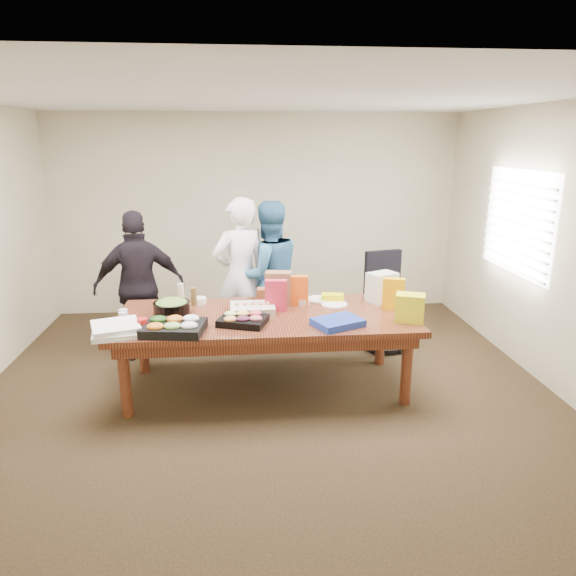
{
  "coord_description": "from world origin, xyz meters",
  "views": [
    {
      "loc": [
        -0.22,
        -4.69,
        2.35
      ],
      "look_at": [
        0.22,
        0.1,
        0.98
      ],
      "focal_mm": 32.63,
      "sensor_mm": 36.0,
      "label": 1
    }
  ],
  "objects": [
    {
      "name": "bread_loaf",
      "position": [
        0.08,
        0.5,
        0.81
      ],
      "size": [
        0.3,
        0.15,
        0.11
      ],
      "primitive_type": "cube",
      "rotation": [
        0.0,
        0.0,
        -0.09
      ],
      "color": "#995029",
      "rests_on": "conference_table"
    },
    {
      "name": "plate_b",
      "position": [
        0.57,
        0.42,
        0.76
      ],
      "size": [
        0.27,
        0.27,
        0.02
      ],
      "primitive_type": "cylinder",
      "rotation": [
        0.0,
        0.0,
        0.07
      ],
      "color": "white",
      "rests_on": "conference_table"
    },
    {
      "name": "dip_bowl_a",
      "position": [
        0.38,
        0.3,
        0.78
      ],
      "size": [
        0.19,
        0.19,
        0.06
      ],
      "primitive_type": "cylinder",
      "rotation": [
        0.0,
        0.0,
        -0.21
      ],
      "color": "beige",
      "rests_on": "conference_table"
    },
    {
      "name": "salad_bowl",
      "position": [
        -0.89,
        0.12,
        0.81
      ],
      "size": [
        0.38,
        0.38,
        0.11
      ],
      "primitive_type": "cylinder",
      "rotation": [
        0.0,
        0.0,
        -0.1
      ],
      "color": "black",
      "rests_on": "conference_table"
    },
    {
      "name": "wall_right",
      "position": [
        2.75,
        0.0,
        1.35
      ],
      "size": [
        0.04,
        5.0,
        2.7
      ],
      "primitive_type": "cube",
      "color": "beige",
      "rests_on": "floor"
    },
    {
      "name": "window_panel",
      "position": [
        2.72,
        0.6,
        1.5
      ],
      "size": [
        0.03,
        1.4,
        1.1
      ],
      "primitive_type": "cube",
      "color": "white",
      "rests_on": "wall_right"
    },
    {
      "name": "conference_table",
      "position": [
        0.0,
        0.0,
        0.38
      ],
      "size": [
        2.8,
        1.2,
        0.75
      ],
      "primitive_type": "cube",
      "color": "#4C1C0F",
      "rests_on": "floor"
    },
    {
      "name": "ranch_bottle",
      "position": [
        -0.84,
        0.47,
        0.85
      ],
      "size": [
        0.08,
        0.08,
        0.2
      ],
      "primitive_type": "cylinder",
      "rotation": [
        0.0,
        0.0,
        -0.29
      ],
      "color": "beige",
      "rests_on": "conference_table"
    },
    {
      "name": "dressing_bottle",
      "position": [
        -0.7,
        0.35,
        0.84
      ],
      "size": [
        0.07,
        0.07,
        0.18
      ],
      "primitive_type": "cylinder",
      "rotation": [
        0.0,
        0.0,
        -0.33
      ],
      "color": "brown",
      "rests_on": "conference_table"
    },
    {
      "name": "mayo_jar",
      "position": [
        0.16,
        0.27,
        0.82
      ],
      "size": [
        0.09,
        0.09,
        0.15
      ],
      "primitive_type": "cylinder",
      "rotation": [
        0.0,
        0.0,
        0.0
      ],
      "color": "white",
      "rests_on": "conference_table"
    },
    {
      "name": "ceiling",
      "position": [
        0.0,
        0.0,
        2.71
      ],
      "size": [
        5.5,
        5.0,
        0.02
      ],
      "primitive_type": "cube",
      "color": "white",
      "rests_on": "wall_back"
    },
    {
      "name": "clear_cup_a",
      "position": [
        -1.3,
        -0.07,
        0.81
      ],
      "size": [
        0.11,
        0.11,
        0.11
      ],
      "primitive_type": "cylinder",
      "rotation": [
        0.0,
        0.0,
        0.33
      ],
      "color": "silver",
      "rests_on": "conference_table"
    },
    {
      "name": "banana_bunch",
      "position": [
        0.71,
        0.37,
        0.79
      ],
      "size": [
        0.24,
        0.17,
        0.07
      ],
      "primitive_type": "cube",
      "rotation": [
        0.0,
        0.0,
        -0.18
      ],
      "color": "#DFE400",
      "rests_on": "conference_table"
    },
    {
      "name": "plate_a",
      "position": [
        0.7,
        0.24,
        0.76
      ],
      "size": [
        0.27,
        0.27,
        0.02
      ],
      "primitive_type": "cylinder",
      "rotation": [
        0.0,
        0.0,
        -0.03
      ],
      "color": "white",
      "rests_on": "conference_table"
    },
    {
      "name": "sheet_cake",
      "position": [
        -0.12,
        0.09,
        0.79
      ],
      "size": [
        0.43,
        0.32,
        0.07
      ],
      "primitive_type": "cube",
      "rotation": [
        0.0,
        0.0,
        0.02
      ],
      "color": "beige",
      "rests_on": "conference_table"
    },
    {
      "name": "kraft_bag",
      "position": [
        0.14,
        0.32,
        0.92
      ],
      "size": [
        0.28,
        0.18,
        0.33
      ],
      "primitive_type": "cube",
      "rotation": [
        0.0,
        0.0,
        -0.15
      ],
      "color": "brown",
      "rests_on": "conference_table"
    },
    {
      "name": "pizza_box_upper",
      "position": [
        -1.3,
        -0.38,
        0.82
      ],
      "size": [
        0.48,
        0.48,
        0.04
      ],
      "primitive_type": "cube",
      "rotation": [
        0.0,
        0.0,
        0.32
      ],
      "color": "white",
      "rests_on": "pizza_box_lower"
    },
    {
      "name": "red_cup",
      "position": [
        -1.08,
        -0.35,
        0.81
      ],
      "size": [
        0.09,
        0.09,
        0.12
      ],
      "primitive_type": "cylinder",
      "rotation": [
        0.0,
        0.0,
        0.05
      ],
      "color": "red",
      "rests_on": "conference_table"
    },
    {
      "name": "wall_front",
      "position": [
        0.0,
        -2.5,
        1.35
      ],
      "size": [
        5.5,
        0.04,
        2.7
      ],
      "primitive_type": "cube",
      "color": "beige",
      "rests_on": "floor"
    },
    {
      "name": "pizza_box_lower",
      "position": [
        -1.3,
        -0.4,
        0.77
      ],
      "size": [
        0.45,
        0.45,
        0.04
      ],
      "primitive_type": "cube",
      "rotation": [
        0.0,
        0.0,
        0.21
      ],
      "color": "white",
      "rests_on": "conference_table"
    },
    {
      "name": "clear_cup_b",
      "position": [
        -1.3,
        -0.1,
        0.8
      ],
      "size": [
        0.08,
        0.08,
        0.1
      ],
      "primitive_type": "cylinder",
      "rotation": [
        0.0,
        0.0,
        0.09
      ],
      "color": "white",
      "rests_on": "conference_table"
    },
    {
      "name": "floor",
      "position": [
        0.0,
        0.0,
        -0.01
      ],
      "size": [
        5.5,
        5.0,
        0.02
      ],
      "primitive_type": "cube",
      "color": "#47301E",
      "rests_on": "ground"
    },
    {
      "name": "chip_bag_yellow",
      "position": [
        1.24,
        0.04,
        0.91
      ],
      "size": [
        0.22,
        0.15,
        0.31
      ],
      "primitive_type": "cube",
      "rotation": [
        0.0,
        0.0,
        -0.32
      ],
      "color": "#F8A703",
      "rests_on": "conference_table"
    },
    {
      "name": "fruit_tray",
      "position": [
        -0.22,
        -0.24,
        0.78
      ],
      "size": [
        0.49,
        0.44,
        0.06
      ],
      "primitive_type": "cube",
      "rotation": [
        0.0,
        0.0,
        -0.33
      ],
      "color": "black",
      "rests_on": "conference_table"
    },
    {
      "name": "chip_bag_orange",
      "position": [
        0.34,
        0.28,
        0.9
      ],
      "size": [
        0.2,
        0.1,
        0.3
      ],
      "primitive_type": "cube",
      "rotation": [
        0.0,
        0.0,
        -0.07
      ],
      "color": "#E85C12",
      "rests_on": "conference_table"
    },
    {
      "name": "window_blinds",
      "position": [
        2.68,
        0.6,
        1.5
      ],
      "size": [
        0.04,
        1.36,
        1.0
      ],
      "primitive_type": "cube",
      "color": "beige",
      "rests_on": "wall_right"
    },
    {
      "name": "office_chair",
      "position": [
        1.42,
        0.9,
        0.53
      ],
      "size": [
        0.65,
        0.65,
        1.06
      ],
      "primitive_type": "cube",
      "rotation": [
        0.0,
        0.0,
        0.22
      ],
      "color": "black",
      "rests_on": "floor"
    },
    {
      "name": "chip_bag_red",
      "position": [
        0.1,
        0.12,
        0.9
      ],
      "size": [
        0.22,
        0.11,
        0.31
      ],
      "primitive_type": "cube",
      "rotation": [
        0.0,
        0.0,
        -0.09
      ],
      "color": "#CF2542",
      "rests_on": "conference_table"
    },
    {
      "name": "veggie_tray",
      "position": [
        -0.81,
        -0.4,
        0.79
      ],
      "size": [
        0.56,
        0.47,
        0.08
      ],
      "primitive_type": "cube",
      "rotation": [
        0.0,
        0.0,
        -0.15
      ],
      "color": "black",
      "rests_on": "conference_table"
    },
    {
      "name": "person_center",
      "position": [
        -0.23,
        0.98,
        0.88
      ],
      "size": [
        0.75,
        0.63,
        1.76
      ],
      "primitive_type": "imported",
      "rotation": [
        0.0,
        0.0,
        3.54
      ],
      "color": "white",
      "rests_on": "floor"
    },
    {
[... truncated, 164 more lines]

